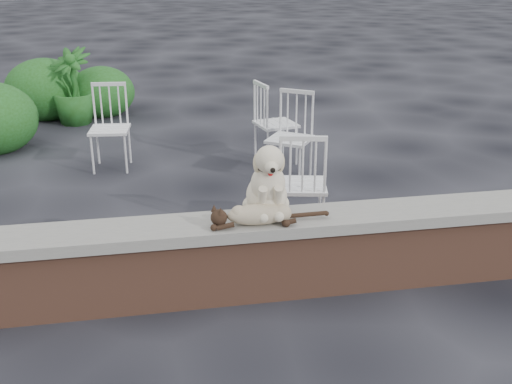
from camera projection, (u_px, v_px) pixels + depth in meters
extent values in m
plane|color=black|center=(195.00, 298.00, 4.33)|extent=(60.00, 60.00, 0.00)
cube|color=brown|center=(194.00, 267.00, 4.23)|extent=(6.00, 0.30, 0.50)
cube|color=slate|center=(192.00, 229.00, 4.13)|extent=(6.20, 0.40, 0.08)
imported|color=#1E4B15|center=(73.00, 86.00, 8.53)|extent=(0.82, 0.82, 1.06)
ellipsoid|color=#1E4B15|center=(45.00, 90.00, 8.88)|extent=(1.15, 1.06, 0.91)
ellipsoid|color=#1E4B15|center=(102.00, 92.00, 9.04)|extent=(0.97, 0.89, 0.76)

